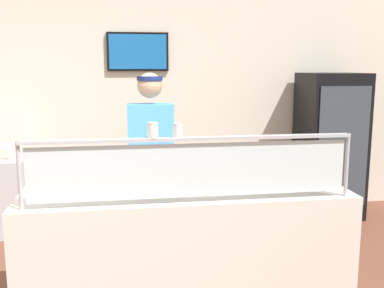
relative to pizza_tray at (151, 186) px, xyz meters
name	(u,v)px	position (x,y,z in m)	size (l,w,h in m)	color
ground_plane	(176,275)	(0.24, 0.55, -0.97)	(12.00, 12.00, 0.00)	brown
shop_rear_unit	(158,104)	(0.23, 2.35, 0.39)	(6.69, 0.13, 2.70)	silver
serving_counter	(185,252)	(0.24, -0.07, -0.49)	(2.29, 0.77, 0.95)	silver
sneeze_guard	(192,161)	(0.24, -0.39, 0.26)	(2.11, 0.06, 0.43)	#B2B5BC
pizza_tray	(151,186)	(0.00, 0.00, 0.00)	(0.50, 0.50, 0.04)	#9EA0A8
pizza_server	(154,184)	(0.02, -0.02, 0.02)	(0.07, 0.28, 0.01)	#ADAFB7
parmesan_shaker	(153,131)	(-0.01, -0.39, 0.45)	(0.07, 0.07, 0.10)	white
pepper_flake_shaker	(178,131)	(0.15, -0.39, 0.45)	(0.06, 0.06, 0.09)	white
worker_figure	(152,162)	(0.04, 0.63, 0.04)	(0.41, 0.50, 1.76)	#23232D
drink_fridge	(330,145)	(2.27, 1.91, -0.10)	(0.70, 0.67, 1.73)	black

